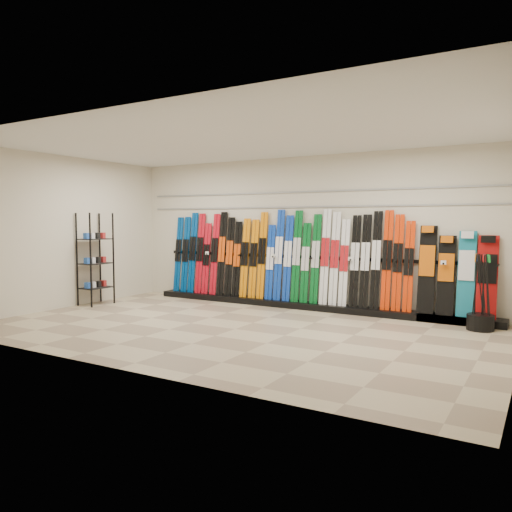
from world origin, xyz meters
The scene contains 12 objects.
floor centered at (0.00, 0.00, 0.00)m, with size 8.00×8.00×0.00m, color gray.
back_wall centered at (0.00, 2.50, 1.50)m, with size 8.00×8.00×0.00m, color beige.
left_wall centered at (-4.00, 0.00, 1.50)m, with size 5.00×5.00×0.00m, color beige.
ceiling centered at (0.00, 0.00, 3.00)m, with size 8.00×8.00×0.00m, color silver.
ski_rack_base centered at (0.22, 2.28, 0.06)m, with size 8.00×0.40×0.12m, color black.
skis centered at (-0.44, 2.33, 0.98)m, with size 5.38×0.24×1.83m.
snowboards centered at (2.93, 2.35, 0.83)m, with size 1.26×0.24×1.52m.
accessory_rack centered at (-3.75, 0.52, 0.94)m, with size 0.40×0.60×1.88m, color black.
pole_bin centered at (3.38, 1.90, 0.12)m, with size 0.41×0.41×0.25m, color black.
ski_poles centered at (3.37, 1.92, 0.61)m, with size 0.31×0.28×1.18m.
slatwall_rail_0 centered at (0.00, 2.48, 2.00)m, with size 7.60×0.02×0.03m, color gray.
slatwall_rail_1 centered at (0.00, 2.48, 2.30)m, with size 7.60×0.02×0.03m, color gray.
Camera 1 is at (4.28, -6.58, 1.72)m, focal length 35.00 mm.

